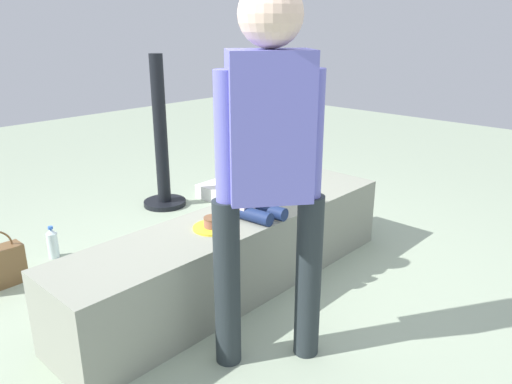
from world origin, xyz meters
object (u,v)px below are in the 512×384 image
object	(u,v)px
water_bottle_near_gift	(53,243)
handbag_black_leather	(244,206)
child_seated	(249,179)
gift_bag	(229,223)
cake_box_white	(217,191)
party_cup_red	(186,249)
cake_plate	(213,225)
adult_standing	(269,152)

from	to	relation	value
water_bottle_near_gift	handbag_black_leather	distance (m)	1.42
child_seated	gift_bag	bearing A→B (deg)	56.88
cake_box_white	handbag_black_leather	bearing A→B (deg)	-112.46
water_bottle_near_gift	party_cup_red	distance (m)	0.89
water_bottle_near_gift	cake_box_white	world-z (taller)	water_bottle_near_gift
cake_plate	water_bottle_near_gift	bearing A→B (deg)	106.26
child_seated	party_cup_red	world-z (taller)	child_seated
water_bottle_near_gift	gift_bag	bearing A→B (deg)	-34.94
water_bottle_near_gift	handbag_black_leather	xyz separation A→B (m)	(1.34, -0.48, 0.02)
child_seated	water_bottle_near_gift	size ratio (longest dim) A/B	2.17
gift_bag	cake_box_white	xyz separation A→B (m)	(0.59, 0.76, -0.08)
adult_standing	cake_plate	distance (m)	0.76
party_cup_red	gift_bag	bearing A→B (deg)	-5.73
handbag_black_leather	water_bottle_near_gift	bearing A→B (deg)	160.13
adult_standing	cake_box_white	size ratio (longest dim) A/B	5.65
handbag_black_leather	cake_plate	bearing A→B (deg)	-143.24
adult_standing	handbag_black_leather	distance (m)	1.91
water_bottle_near_gift	adult_standing	bearing A→B (deg)	-83.29
water_bottle_near_gift	handbag_black_leather	bearing A→B (deg)	-19.87
gift_bag	handbag_black_leather	world-z (taller)	handbag_black_leather
cake_plate	gift_bag	size ratio (longest dim) A/B	0.70
cake_plate	adult_standing	bearing A→B (deg)	-105.87
adult_standing	party_cup_red	bearing A→B (deg)	69.79
cake_plate	water_bottle_near_gift	distance (m)	1.32
child_seated	cake_plate	bearing A→B (deg)	-179.33
adult_standing	party_cup_red	size ratio (longest dim) A/B	13.82
handbag_black_leather	adult_standing	bearing A→B (deg)	-131.92
gift_bag	handbag_black_leather	bearing A→B (deg)	29.13
cake_plate	handbag_black_leather	distance (m)	1.28
adult_standing	cake_box_white	distance (m)	2.46
party_cup_red	cake_box_white	bearing A→B (deg)	37.09
child_seated	party_cup_red	bearing A→B (deg)	92.29
child_seated	gift_bag	world-z (taller)	child_seated
child_seated	cake_box_white	size ratio (longest dim) A/B	1.65
gift_bag	water_bottle_near_gift	distance (m)	1.19
cake_plate	water_bottle_near_gift	xyz separation A→B (m)	(-0.36, 1.22, -0.37)
adult_standing	gift_bag	size ratio (longest dim) A/B	5.16
child_seated	cake_plate	xyz separation A→B (m)	(-0.28, -0.00, -0.19)
party_cup_red	handbag_black_leather	distance (m)	0.75
child_seated	adult_standing	world-z (taller)	adult_standing
child_seated	handbag_black_leather	size ratio (longest dim) A/B	1.37
adult_standing	cake_plate	bearing A→B (deg)	74.13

